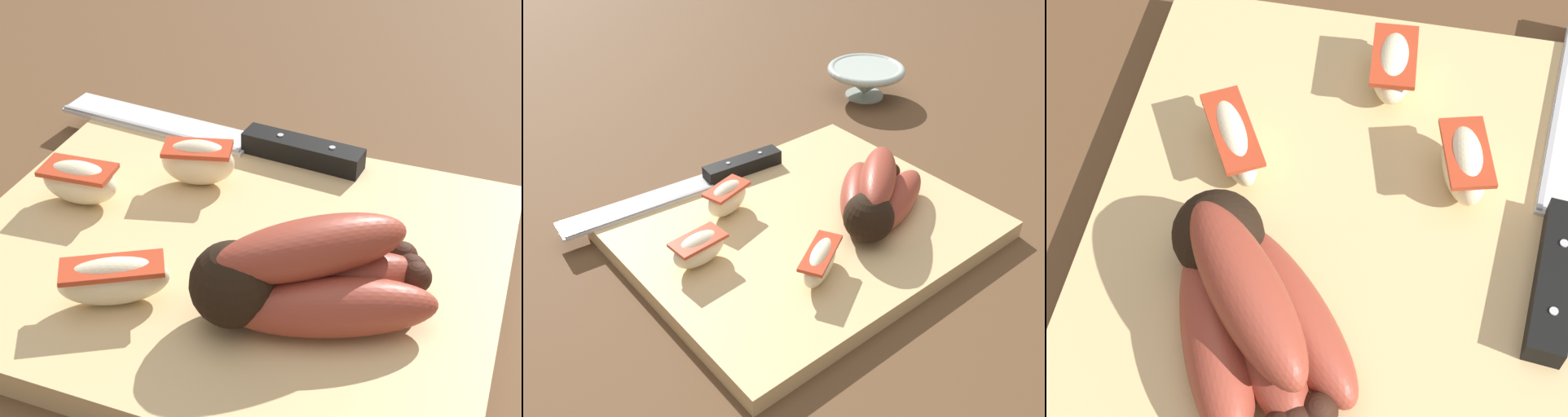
% 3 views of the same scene
% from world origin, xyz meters
% --- Properties ---
extents(ground_plane, '(6.00, 6.00, 0.00)m').
position_xyz_m(ground_plane, '(0.00, 0.00, 0.00)').
color(ground_plane, brown).
extents(cutting_board, '(0.37, 0.30, 0.02)m').
position_xyz_m(cutting_board, '(-0.01, 0.01, 0.01)').
color(cutting_board, tan).
rests_on(cutting_board, ground_plane).
extents(banana_bunch, '(0.15, 0.13, 0.07)m').
position_xyz_m(banana_bunch, '(0.06, -0.03, 0.05)').
color(banana_bunch, black).
rests_on(banana_bunch, cutting_board).
extents(chefs_knife, '(0.28, 0.06, 0.02)m').
position_xyz_m(chefs_knife, '(-0.05, 0.14, 0.03)').
color(chefs_knife, silver).
rests_on(chefs_knife, cutting_board).
extents(apple_wedge_near, '(0.06, 0.03, 0.03)m').
position_xyz_m(apple_wedge_near, '(-0.14, 0.02, 0.04)').
color(apple_wedge_near, beige).
rests_on(apple_wedge_near, cutting_board).
extents(apple_wedge_middle, '(0.06, 0.04, 0.04)m').
position_xyz_m(apple_wedge_middle, '(-0.06, 0.08, 0.04)').
color(apple_wedge_middle, beige).
rests_on(apple_wedge_middle, cutting_board).
extents(apple_wedge_far, '(0.07, 0.05, 0.03)m').
position_xyz_m(apple_wedge_far, '(-0.06, -0.07, 0.04)').
color(apple_wedge_far, beige).
rests_on(apple_wedge_far, cutting_board).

